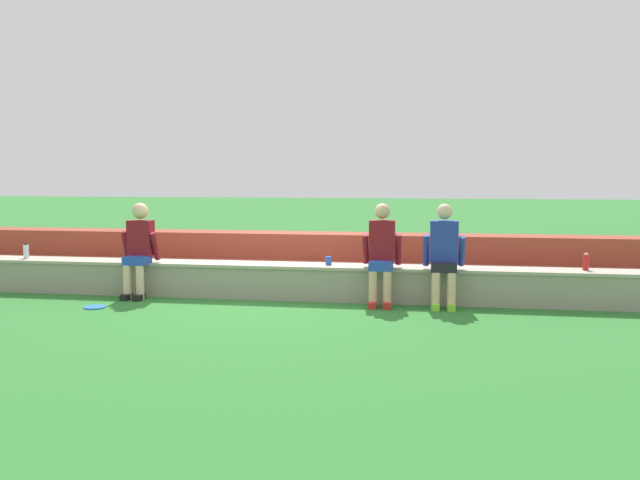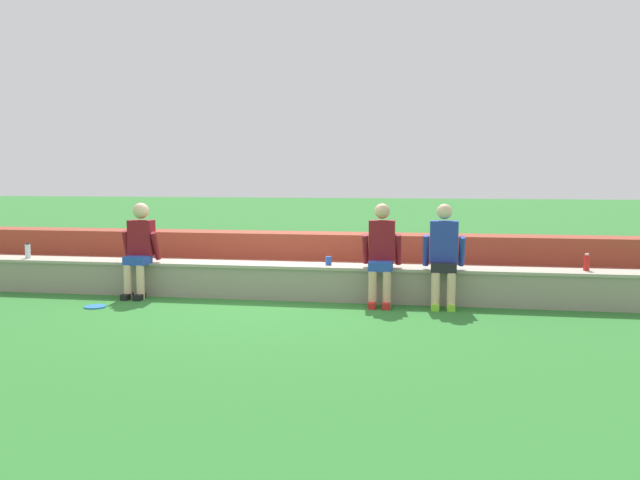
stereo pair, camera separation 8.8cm
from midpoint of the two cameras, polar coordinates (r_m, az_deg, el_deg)
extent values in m
plane|color=#2D752D|center=(8.99, -4.43, -5.33)|extent=(80.00, 80.00, 0.00)
cube|color=gray|center=(9.18, -4.07, -3.58)|extent=(9.91, 0.49, 0.48)
cube|color=#ABA28E|center=(9.15, -4.08, -2.20)|extent=(9.95, 0.53, 0.04)
cube|color=#AB5440|center=(9.85, -3.11, -3.15)|extent=(11.70, 0.61, 0.40)
cube|color=#99422E|center=(10.41, -2.37, -1.55)|extent=(11.70, 0.61, 0.81)
cylinder|color=beige|center=(9.42, -16.28, -3.56)|extent=(0.11, 0.11, 0.48)
cylinder|color=beige|center=(9.34, -15.24, -3.61)|extent=(0.11, 0.11, 0.48)
cube|color=black|center=(9.42, -16.36, -4.79)|extent=(0.10, 0.22, 0.08)
cube|color=black|center=(9.34, -15.31, -4.85)|extent=(0.10, 0.22, 0.08)
cube|color=#2347B2|center=(9.45, -15.48, -1.71)|extent=(0.31, 0.32, 0.12)
cube|color=maroon|center=(9.55, -15.17, 0.21)|extent=(0.34, 0.20, 0.50)
sphere|color=beige|center=(9.52, -15.23, 2.49)|extent=(0.22, 0.22, 0.22)
cylinder|color=maroon|center=(9.64, -16.39, -0.45)|extent=(0.08, 0.18, 0.43)
cylinder|color=maroon|center=(9.45, -13.98, -0.50)|extent=(0.08, 0.24, 0.42)
cylinder|color=#DBAD89|center=(8.50, 4.93, -4.35)|extent=(0.11, 0.11, 0.48)
cylinder|color=#DBAD89|center=(8.48, 6.19, -4.37)|extent=(0.11, 0.11, 0.48)
cube|color=red|center=(8.49, 4.90, -5.71)|extent=(0.10, 0.22, 0.08)
cube|color=red|center=(8.48, 6.16, -5.74)|extent=(0.10, 0.22, 0.08)
cube|color=#2347B2|center=(8.57, 5.65, -2.28)|extent=(0.31, 0.33, 0.12)
cube|color=maroon|center=(8.72, 5.75, -0.02)|extent=(0.34, 0.20, 0.53)
sphere|color=#DBAD89|center=(8.68, 5.78, 2.54)|extent=(0.20, 0.20, 0.20)
cylinder|color=maroon|center=(8.73, 4.30, -0.79)|extent=(0.08, 0.23, 0.42)
cylinder|color=maroon|center=(8.70, 7.18, -0.84)|extent=(0.08, 0.20, 0.43)
cylinder|color=beige|center=(8.49, 10.40, -4.43)|extent=(0.11, 0.11, 0.48)
cylinder|color=beige|center=(8.50, 11.75, -4.45)|extent=(0.11, 0.11, 0.48)
cube|color=#8CD833|center=(8.49, 10.38, -5.79)|extent=(0.10, 0.22, 0.08)
cube|color=#8CD833|center=(8.49, 11.73, -5.81)|extent=(0.10, 0.22, 0.08)
cube|color=black|center=(8.57, 11.10, -2.36)|extent=(0.33, 0.30, 0.12)
cube|color=#23389E|center=(8.64, 11.12, -0.12)|extent=(0.36, 0.20, 0.54)
sphere|color=beige|center=(8.61, 11.17, 2.46)|extent=(0.20, 0.20, 0.20)
cylinder|color=#23389E|center=(8.63, 9.57, -0.91)|extent=(0.08, 0.20, 0.43)
cylinder|color=#23389E|center=(8.64, 12.64, -0.96)|extent=(0.08, 0.24, 0.42)
cylinder|color=red|center=(9.15, 22.64, -1.86)|extent=(0.08, 0.08, 0.20)
cylinder|color=white|center=(9.14, 22.66, -1.17)|extent=(0.05, 0.05, 0.02)
cylinder|color=silver|center=(10.65, -24.08, -0.91)|extent=(0.08, 0.08, 0.20)
cylinder|color=black|center=(10.64, -24.10, -0.30)|extent=(0.05, 0.05, 0.02)
cylinder|color=blue|center=(8.98, 1.03, -1.83)|extent=(0.08, 0.08, 0.12)
cylinder|color=blue|center=(8.99, -18.89, -5.57)|extent=(0.28, 0.28, 0.02)
camera|label=1|loc=(0.04, -89.72, 0.03)|focal=36.40mm
camera|label=2|loc=(0.04, 90.28, -0.03)|focal=36.40mm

